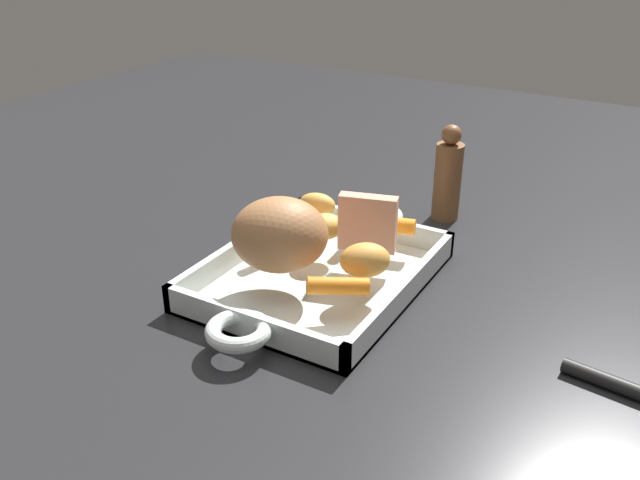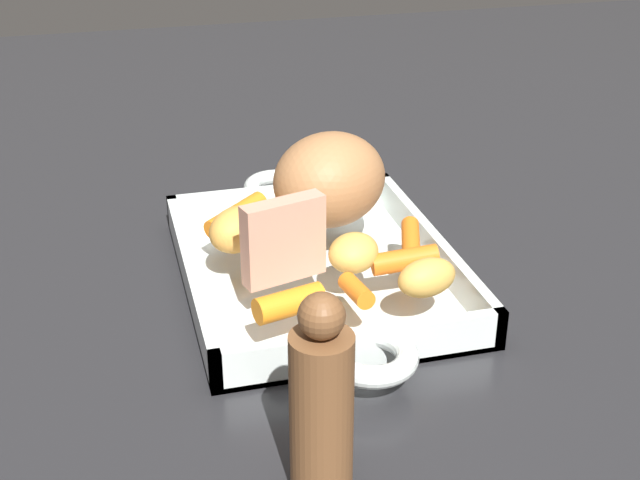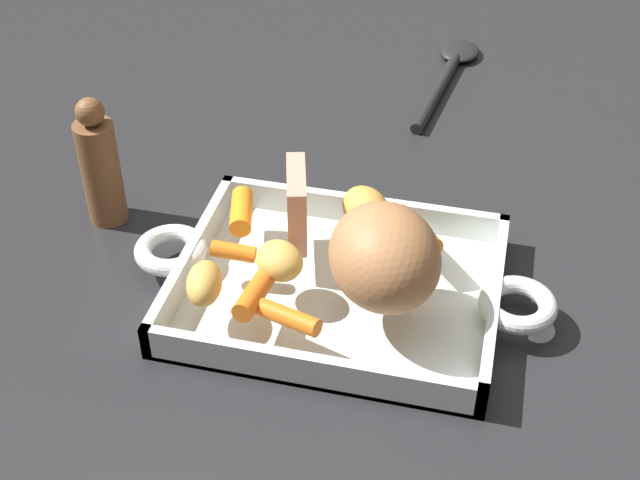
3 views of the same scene
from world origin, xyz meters
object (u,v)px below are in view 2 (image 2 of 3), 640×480
object	(u,v)px
baby_carrot_southeast	(289,303)
potato_halved	(353,253)
baby_carrot_northeast	(356,291)
potato_corner	(238,229)
baby_carrot_short	(405,260)
baby_carrot_center_left	(411,240)
potato_golden_large	(427,278)
roasting_dish	(316,270)
pork_roast	(330,180)
baby_carrot_northwest	(236,215)
pepper_mill	(321,404)
roast_slice_outer	(284,240)

from	to	relation	value
baby_carrot_southeast	potato_halved	bearing A→B (deg)	-50.08
baby_carrot_northeast	potato_corner	world-z (taller)	potato_corner
baby_carrot_short	baby_carrot_center_left	size ratio (longest dim) A/B	0.96
potato_golden_large	potato_halved	bearing A→B (deg)	38.55
potato_halved	baby_carrot_southeast	bearing A→B (deg)	129.92
roasting_dish	potato_corner	world-z (taller)	potato_corner
pork_roast	potato_halved	size ratio (longest dim) A/B	2.33
baby_carrot_northwest	potato_halved	xyz separation A→B (m)	(-0.12, -0.08, 0.01)
baby_carrot_northwest	pepper_mill	distance (m)	0.33
potato_corner	potato_halved	size ratio (longest dim) A/B	1.22
baby_carrot_short	potato_halved	world-z (taller)	potato_halved
baby_carrot_northeast	pepper_mill	xyz separation A→B (m)	(-0.17, 0.07, 0.02)
baby_carrot_northwest	potato_corner	world-z (taller)	potato_corner
roast_slice_outer	baby_carrot_northwest	xyz separation A→B (m)	(0.12, 0.02, -0.03)
baby_carrot_southeast	potato_halved	distance (m)	0.09
roasting_dish	baby_carrot_northeast	distance (m)	0.11
baby_carrot_short	baby_carrot_southeast	world-z (taller)	same
potato_halved	roast_slice_outer	bearing A→B (deg)	89.32
potato_corner	baby_carrot_center_left	bearing A→B (deg)	-104.11
pepper_mill	potato_golden_large	bearing A→B (deg)	-39.79
roasting_dish	pork_roast	size ratio (longest dim) A/B	3.56
roasting_dish	baby_carrot_short	bearing A→B (deg)	-134.55
pepper_mill	roasting_dish	bearing A→B (deg)	-13.80
baby_carrot_southeast	baby_carrot_short	bearing A→B (deg)	-67.39
roast_slice_outer	potato_corner	distance (m)	0.07
roast_slice_outer	baby_carrot_northwest	distance (m)	0.12
baby_carrot_center_left	potato_corner	size ratio (longest dim) A/B	1.00
baby_carrot_center_left	potato_corner	world-z (taller)	potato_corner
baby_carrot_northwest	potato_halved	size ratio (longest dim) A/B	1.42
potato_halved	pepper_mill	size ratio (longest dim) A/B	0.34
roast_slice_outer	baby_carrot_center_left	distance (m)	0.13
baby_carrot_northeast	pepper_mill	bearing A→B (deg)	156.02
pork_roast	baby_carrot_short	distance (m)	0.12
roast_slice_outer	baby_carrot_center_left	xyz separation A→B (m)	(0.02, -0.12, -0.03)
pork_roast	potato_golden_large	distance (m)	0.16
baby_carrot_short	potato_corner	size ratio (longest dim) A/B	0.97
potato_halved	pepper_mill	xyz separation A→B (m)	(-0.22, 0.09, 0.01)
potato_halved	pork_roast	bearing A→B (deg)	-3.16
pork_roast	potato_golden_large	size ratio (longest dim) A/B	2.18
potato_corner	potato_golden_large	size ratio (longest dim) A/B	1.14
roast_slice_outer	baby_carrot_short	size ratio (longest dim) A/B	1.26
baby_carrot_southeast	baby_carrot_northwest	xyz separation A→B (m)	(0.18, 0.01, -0.00)
baby_carrot_southeast	potato_golden_large	distance (m)	0.12
roast_slice_outer	baby_carrot_northwest	bearing A→B (deg)	10.45
roast_slice_outer	pepper_mill	bearing A→B (deg)	173.47
pork_roast	baby_carrot_northwest	world-z (taller)	pork_roast
baby_carrot_northwest	potato_halved	distance (m)	0.14
potato_corner	potato_golden_large	distance (m)	0.18
potato_halved	roasting_dish	bearing A→B (deg)	22.19
roast_slice_outer	potato_corner	size ratio (longest dim) A/B	1.21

